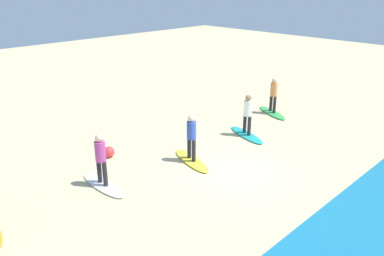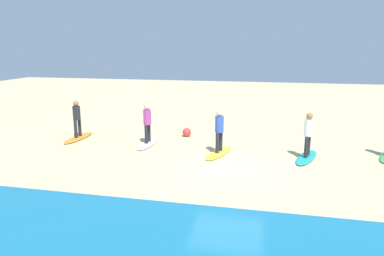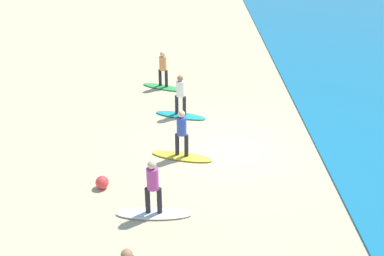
% 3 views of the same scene
% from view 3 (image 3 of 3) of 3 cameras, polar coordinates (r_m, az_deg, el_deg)
% --- Properties ---
extents(ground_plane, '(60.00, 60.00, 0.00)m').
position_cam_3_polar(ground_plane, '(16.08, 4.80, -2.60)').
color(ground_plane, '#CCB789').
extents(surfboard_green, '(1.39, 2.14, 0.09)m').
position_cam_3_polar(surfboard_green, '(21.25, -3.55, 5.08)').
color(surfboard_green, green).
rests_on(surfboard_green, ground).
extents(surfer_green, '(0.32, 0.43, 1.64)m').
position_cam_3_polar(surfer_green, '(20.91, -3.62, 7.61)').
color(surfer_green, '#232328').
rests_on(surfer_green, surfboard_green).
extents(surfboard_teal, '(1.20, 2.17, 0.09)m').
position_cam_3_polar(surfboard_teal, '(18.40, -1.41, 1.59)').
color(surfboard_teal, teal).
rests_on(surfboard_teal, ground).
extents(surfer_teal, '(0.32, 0.44, 1.64)m').
position_cam_3_polar(surfer_teal, '(18.00, -1.45, 4.45)').
color(surfer_teal, '#232328').
rests_on(surfer_teal, surfboard_teal).
extents(surfboard_yellow, '(1.10, 2.17, 0.09)m').
position_cam_3_polar(surfboard_yellow, '(15.50, -1.26, -3.51)').
color(surfboard_yellow, yellow).
rests_on(surfboard_yellow, ground).
extents(surfer_yellow, '(0.32, 0.45, 1.64)m').
position_cam_3_polar(surfer_yellow, '(15.03, -1.29, -0.24)').
color(surfer_yellow, '#232328').
rests_on(surfer_yellow, surfboard_yellow).
extents(surfboard_white, '(0.58, 2.11, 0.09)m').
position_cam_3_polar(surfboard_white, '(12.92, -4.71, -10.49)').
color(surfboard_white, white).
rests_on(surfboard_white, ground).
extents(surfer_white, '(0.32, 0.46, 1.64)m').
position_cam_3_polar(surfer_white, '(12.35, -4.88, -6.82)').
color(surfer_white, '#232328').
rests_on(surfer_white, surfboard_white).
extents(beach_ball, '(0.40, 0.40, 0.40)m').
position_cam_3_polar(beach_ball, '(14.12, -11.06, -6.62)').
color(beach_ball, '#E53838').
rests_on(beach_ball, ground).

